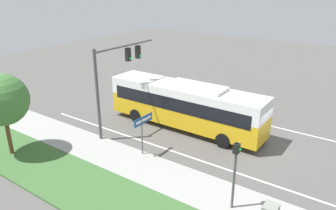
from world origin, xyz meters
The scene contains 9 objects.
ground_plane centered at (0.00, 0.00, 0.00)m, with size 80.00×80.00×0.00m, color #565451.
sidewalk centered at (-6.20, 0.00, 0.06)m, with size 2.80×80.00×0.12m.
lane_divider_near centered at (-3.60, 0.00, 0.00)m, with size 0.14×30.00×0.01m.
lane_divider_far centered at (3.60, 0.00, 0.00)m, with size 0.14×30.00×0.01m.
bus centered at (-0.22, 5.51, 1.85)m, with size 2.59×11.54×3.36m.
signal_gantry centered at (-3.30, 9.01, 4.33)m, with size 5.75×0.41×6.08m.
pedestrian_signal centered at (-6.60, -1.07, 2.29)m, with size 0.28×0.34×3.39m.
street_sign centered at (-4.97, 5.45, 1.88)m, with size 1.63×0.08×2.56m.
roadside_tree centered at (-9.52, 12.03, 3.53)m, with size 3.02×3.02×4.95m.
Camera 1 is at (-18.46, -5.78, 9.89)m, focal length 35.00 mm.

